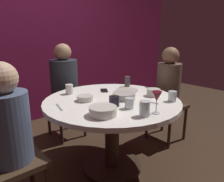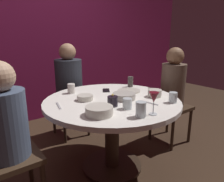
% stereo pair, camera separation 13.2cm
% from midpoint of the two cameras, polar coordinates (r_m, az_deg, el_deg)
% --- Properties ---
extents(ground_plane, '(8.00, 8.00, 0.00)m').
position_cam_midpoint_polar(ground_plane, '(2.30, 1.75, -19.68)').
color(ground_plane, '#382619').
extents(back_wall, '(6.00, 0.10, 2.60)m').
position_cam_midpoint_polar(back_wall, '(3.45, -17.41, 14.22)').
color(back_wall, maroon).
rests_on(back_wall, ground).
extents(dining_table, '(1.27, 1.27, 0.72)m').
position_cam_midpoint_polar(dining_table, '(2.03, 1.88, -6.50)').
color(dining_table, white).
rests_on(dining_table, ground).
extents(seated_diner_left, '(0.40, 0.40, 1.15)m').
position_cam_midpoint_polar(seated_diner_left, '(1.61, -24.89, -8.11)').
color(seated_diner_left, '#3F2D1E').
rests_on(seated_diner_left, ground).
extents(seated_diner_back, '(0.40, 0.40, 1.21)m').
position_cam_midpoint_polar(seated_diner_back, '(2.72, -10.23, 2.77)').
color(seated_diner_back, '#3F2D1E').
rests_on(seated_diner_back, ground).
extents(seated_diner_right, '(0.40, 0.40, 1.17)m').
position_cam_midpoint_polar(seated_diner_right, '(2.63, 17.56, 1.45)').
color(seated_diner_right, '#3F2D1E').
rests_on(seated_diner_right, ground).
extents(candle_holder, '(0.09, 0.09, 0.11)m').
position_cam_midpoint_polar(candle_holder, '(1.78, 2.29, -2.78)').
color(candle_holder, black).
rests_on(candle_holder, dining_table).
extents(wine_glass, '(0.08, 0.08, 0.18)m').
position_cam_midpoint_polar(wine_glass, '(1.61, 13.58, -1.97)').
color(wine_glass, silver).
rests_on(wine_glass, dining_table).
extents(dinner_plate, '(0.24, 0.24, 0.01)m').
position_cam_midpoint_polar(dinner_plate, '(2.26, 6.30, 0.07)').
color(dinner_plate, beige).
rests_on(dinner_plate, dining_table).
extents(cell_phone, '(0.13, 0.16, 0.01)m').
position_cam_midpoint_polar(cell_phone, '(2.28, 0.06, 0.17)').
color(cell_phone, black).
rests_on(cell_phone, dining_table).
extents(bowl_serving_large, '(0.13, 0.13, 0.07)m').
position_cam_midpoint_polar(bowl_serving_large, '(2.11, 13.27, -0.58)').
color(bowl_serving_large, beige).
rests_on(bowl_serving_large, dining_table).
extents(bowl_salad_center, '(0.15, 0.15, 0.05)m').
position_cam_midpoint_polar(bowl_salad_center, '(1.95, -5.40, -1.81)').
color(bowl_salad_center, beige).
rests_on(bowl_salad_center, dining_table).
extents(bowl_small_white, '(0.21, 0.21, 0.07)m').
position_cam_midpoint_polar(bowl_small_white, '(1.59, -1.10, -5.38)').
color(bowl_small_white, beige).
rests_on(bowl_small_white, dining_table).
extents(bowl_sauce_side, '(0.22, 0.22, 0.06)m').
position_cam_midpoint_polar(bowl_sauce_side, '(1.99, 5.19, -1.39)').
color(bowl_sauce_side, '#B2ADA3').
rests_on(bowl_sauce_side, dining_table).
extents(cup_near_candle, '(0.08, 0.08, 0.09)m').
position_cam_midpoint_polar(cup_near_candle, '(1.73, 6.37, -3.43)').
color(cup_near_candle, silver).
rests_on(cup_near_candle, dining_table).
extents(cup_by_left_diner, '(0.07, 0.07, 0.09)m').
position_cam_midpoint_polar(cup_by_left_diner, '(1.97, 18.05, -1.68)').
color(cup_by_left_diner, silver).
rests_on(cup_by_left_diner, dining_table).
extents(cup_by_right_diner, '(0.08, 0.08, 0.10)m').
position_cam_midpoint_polar(cup_by_right_diner, '(2.20, -9.31, 0.67)').
color(cup_by_right_diner, silver).
rests_on(cup_by_right_diner, dining_table).
extents(cup_center_front, '(0.08, 0.08, 0.12)m').
position_cam_midpoint_polar(cup_center_front, '(1.57, 10.23, -4.95)').
color(cup_center_front, silver).
rests_on(cup_center_front, dining_table).
extents(cup_far_edge, '(0.06, 0.06, 0.12)m').
position_cam_midpoint_polar(cup_far_edge, '(2.45, 6.56, 2.51)').
color(cup_far_edge, '#4C4742').
rests_on(cup_far_edge, dining_table).
extents(fork_near_plate, '(0.04, 0.18, 0.01)m').
position_cam_midpoint_polar(fork_near_plate, '(1.91, 12.03, -3.15)').
color(fork_near_plate, '#B7B7BC').
rests_on(fork_near_plate, dining_table).
extents(knife_near_plate, '(0.06, 0.18, 0.01)m').
position_cam_midpoint_polar(knife_near_plate, '(1.83, -12.28, -3.93)').
color(knife_near_plate, '#B7B7BC').
rests_on(knife_near_plate, dining_table).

